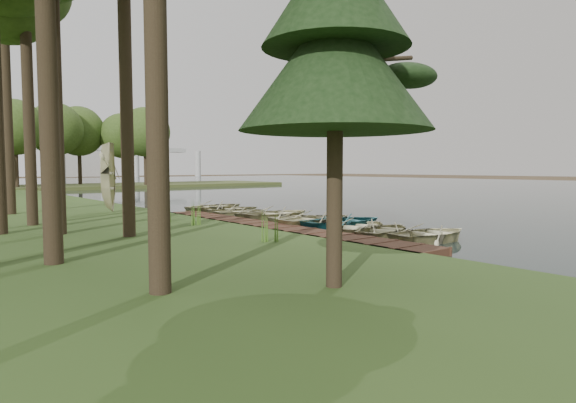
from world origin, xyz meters
TOP-DOWN VIEW (x-y plane):
  - ground at (0.00, 0.00)m, footprint 300.00×300.00m
  - water at (30.00, 20.00)m, footprint 130.00×200.00m
  - boardwalk at (-1.60, 0.00)m, footprint 1.60×16.00m
  - peninsula at (8.00, 50.00)m, footprint 50.00×14.00m
  - far_trees at (4.67, 50.00)m, footprint 45.60×5.60m
  - bridge at (12.31, 120.00)m, footprint 95.90×4.00m
  - building_a at (30.00, 140.00)m, footprint 10.00×8.00m
  - rowboat_0 at (1.16, -5.96)m, footprint 3.69×2.82m
  - rowboat_1 at (0.82, -4.13)m, footprint 3.74×3.09m
  - rowboat_2 at (0.83, -2.93)m, footprint 3.88×3.21m
  - rowboat_3 at (1.24, -1.51)m, footprint 4.27×3.36m
  - rowboat_4 at (0.96, -0.17)m, footprint 3.90×2.80m
  - rowboat_5 at (1.30, 1.52)m, footprint 3.39×2.75m
  - rowboat_6 at (1.23, 3.04)m, footprint 3.93×2.87m
  - rowboat_7 at (1.22, 4.39)m, footprint 3.10×2.26m
  - rowboat_8 at (0.90, 5.90)m, footprint 3.19×2.40m
  - rowboat_9 at (1.27, 7.39)m, footprint 3.50×2.67m
  - rowboat_10 at (1.02, 8.73)m, footprint 4.27×3.36m
  - stored_rowboat at (-4.78, 9.88)m, footprint 4.55×4.15m
  - pine_tree at (-6.85, -9.17)m, footprint 3.80×3.80m
  - reeds_0 at (-4.27, -3.61)m, footprint 0.60×0.60m
  - reeds_1 at (-4.00, 1.88)m, footprint 0.60×0.60m
  - reeds_2 at (-4.49, 3.81)m, footprint 0.60×0.60m
  - reeds_3 at (-3.23, 6.39)m, footprint 0.60×0.60m

SIDE VIEW (x-z plane):
  - ground at x=0.00m, z-range 0.00..0.00m
  - water at x=30.00m, z-range 0.00..0.05m
  - boardwalk at x=-1.60m, z-range 0.00..0.30m
  - peninsula at x=8.00m, z-range 0.00..0.45m
  - rowboat_5 at x=1.30m, z-range 0.05..0.67m
  - rowboat_8 at x=0.90m, z-range 0.05..0.67m
  - rowboat_7 at x=1.22m, z-range 0.05..0.68m
  - rowboat_1 at x=0.82m, z-range 0.05..0.72m
  - rowboat_9 at x=1.27m, z-range 0.05..0.73m
  - rowboat_2 at x=0.83m, z-range 0.05..0.75m
  - rowboat_0 at x=1.16m, z-range 0.05..0.76m
  - rowboat_6 at x=1.23m, z-range 0.05..0.84m
  - rowboat_10 at x=1.02m, z-range 0.05..0.85m
  - rowboat_3 at x=1.24m, z-range 0.05..0.85m
  - rowboat_4 at x=0.96m, z-range 0.05..0.85m
  - stored_rowboat at x=-4.78m, z-range 0.30..1.07m
  - reeds_0 at x=-4.27m, z-range 0.30..1.26m
  - reeds_1 at x=-4.00m, z-range 0.30..1.30m
  - reeds_3 at x=-3.23m, z-range 0.30..1.33m
  - reeds_2 at x=-4.49m, z-range 0.30..1.36m
  - pine_tree at x=-6.85m, z-range 1.34..9.54m
  - far_trees at x=4.67m, z-range 2.03..10.83m
  - bridge at x=12.31m, z-range 2.78..11.38m
  - building_a at x=30.00m, z-range 0.00..18.00m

